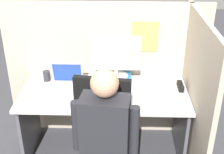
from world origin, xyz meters
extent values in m
cube|color=tan|center=(0.00, 0.74, 0.73)|extent=(2.07, 0.04, 1.46)
cube|color=gold|center=(0.39, 0.72, 1.12)|extent=(0.26, 0.01, 0.30)
cube|color=tan|center=(0.81, 0.29, 0.73)|extent=(0.04, 1.36, 1.46)
cube|color=#B7B7B2|center=(0.00, 0.36, 0.69)|extent=(1.57, 0.72, 0.03)
cube|color=#4C4C51|center=(-0.75, 0.36, 0.34)|extent=(0.03, 0.61, 0.67)
cube|color=#4C4C51|center=(0.75, 0.36, 0.34)|extent=(0.03, 0.61, 0.67)
cube|color=#236BAD|center=(0.11, 0.56, 0.73)|extent=(0.29, 0.25, 0.06)
cylinder|color=#B2B2B7|center=(0.11, 0.56, 0.77)|extent=(0.23, 0.23, 0.01)
cylinder|color=#B2B2B7|center=(0.11, 0.56, 0.81)|extent=(0.04, 0.04, 0.07)
cube|color=#B2B2B7|center=(0.11, 0.56, 1.01)|extent=(0.47, 0.02, 0.35)
cube|color=silver|center=(0.11, 0.55, 1.01)|extent=(0.45, 0.00, 0.32)
cube|color=#99999E|center=(-0.36, 0.40, 0.71)|extent=(0.31, 0.23, 0.02)
cube|color=silver|center=(-0.36, 0.42, 0.72)|extent=(0.26, 0.13, 0.00)
cube|color=#99999E|center=(-0.36, 0.49, 0.84)|extent=(0.31, 0.07, 0.23)
cube|color=#1E3D93|center=(-0.36, 0.48, 0.84)|extent=(0.27, 0.05, 0.20)
ellipsoid|color=gray|center=(-0.11, 0.21, 0.72)|extent=(0.07, 0.05, 0.04)
cube|color=black|center=(0.73, 0.44, 0.73)|extent=(0.05, 0.16, 0.05)
cone|color=orange|center=(-0.04, 0.11, 0.73)|extent=(0.05, 0.10, 0.05)
cylinder|color=green|center=(-0.04, 0.17, 0.73)|extent=(0.03, 0.02, 0.03)
cube|color=black|center=(0.02, -0.15, 0.80)|extent=(0.44, 0.11, 0.62)
cube|color=#232328|center=(0.05, -0.41, 0.85)|extent=(0.36, 0.24, 0.50)
sphere|color=tan|center=(0.05, -0.41, 1.21)|extent=(0.19, 0.19, 0.19)
cylinder|color=#232328|center=(-0.15, -0.38, 0.85)|extent=(0.07, 0.07, 0.40)
cylinder|color=#232328|center=(0.25, -0.44, 0.85)|extent=(0.07, 0.07, 0.40)
cylinder|color=white|center=(0.42, 0.53, 0.75)|extent=(0.09, 0.09, 0.10)
cylinder|color=#28282D|center=(-0.59, 0.57, 0.76)|extent=(0.07, 0.07, 0.10)
camera|label=1|loc=(0.16, -2.18, 2.17)|focal=50.00mm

